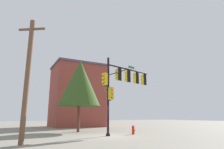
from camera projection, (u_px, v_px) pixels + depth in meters
ground_plane at (108, 136)px, 16.19m from camera, size 120.00×120.00×0.00m
signal_pole_assembly at (122, 82)px, 18.37m from camera, size 6.32×2.36×6.97m
utility_pole at (27, 77)px, 11.81m from camera, size 1.56×1.10×7.84m
fire_hydrant at (133, 130)px, 17.68m from camera, size 0.33×0.24×0.83m
tree_near at (80, 83)px, 21.34m from camera, size 4.65×4.65×7.91m
brick_building at (77, 95)px, 31.92m from camera, size 8.08×7.48×10.15m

